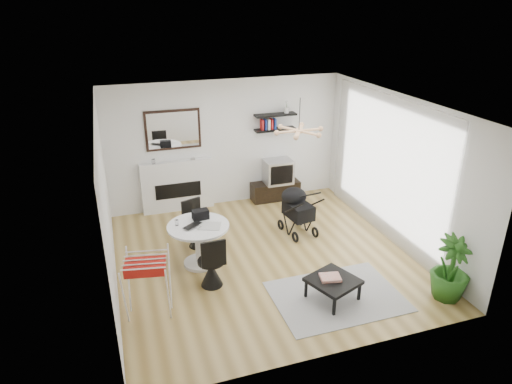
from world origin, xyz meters
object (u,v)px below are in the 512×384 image
object	(u,v)px
fireplace	(177,180)
coffee_table	(333,281)
stroller	(297,212)
crt_tv	(278,171)
potted_plant	(451,268)
tv_console	(275,191)
dining_table	(199,239)
drying_rack	(148,286)

from	to	relation	value
fireplace	coffee_table	world-z (taller)	fireplace
coffee_table	stroller	bearing A→B (deg)	81.44
crt_tv	potted_plant	xyz separation A→B (m)	(1.15, -4.24, -0.16)
tv_console	stroller	world-z (taller)	stroller
tv_console	potted_plant	xyz separation A→B (m)	(1.19, -4.25, 0.30)
coffee_table	fireplace	bearing A→B (deg)	113.42
tv_console	fireplace	bearing A→B (deg)	176.73
dining_table	stroller	bearing A→B (deg)	16.03
fireplace	tv_console	bearing A→B (deg)	-3.27
tv_console	crt_tv	distance (m)	0.47
stroller	coffee_table	distance (m)	2.19
crt_tv	drying_rack	xyz separation A→B (m)	(-3.18, -3.26, -0.18)
fireplace	drying_rack	bearing A→B (deg)	-106.02
dining_table	coffee_table	xyz separation A→B (m)	(1.70, -1.58, -0.18)
fireplace	dining_table	xyz separation A→B (m)	(-0.02, -2.29, -0.19)
stroller	potted_plant	distance (m)	2.98
fireplace	stroller	bearing A→B (deg)	-40.47
coffee_table	dining_table	bearing A→B (deg)	137.01
fireplace	dining_table	bearing A→B (deg)	-90.48
crt_tv	stroller	world-z (taller)	stroller
crt_tv	stroller	distance (m)	1.61
dining_table	potted_plant	world-z (taller)	potted_plant
dining_table	potted_plant	distance (m)	3.96
potted_plant	fireplace	bearing A→B (deg)	127.47
tv_console	stroller	distance (m)	1.61
stroller	potted_plant	world-z (taller)	potted_plant
drying_rack	crt_tv	bearing A→B (deg)	56.53
fireplace	drying_rack	xyz separation A→B (m)	(-0.97, -3.39, -0.19)
crt_tv	dining_table	world-z (taller)	crt_tv
tv_console	coffee_table	bearing A→B (deg)	-97.31
crt_tv	coffee_table	distance (m)	3.80
stroller	dining_table	bearing A→B (deg)	-171.95
dining_table	drying_rack	world-z (taller)	drying_rack
drying_rack	coffee_table	size ratio (longest dim) A/B	1.11
stroller	coffee_table	xyz separation A→B (m)	(-0.33, -2.16, -0.11)
tv_console	potted_plant	distance (m)	4.42
crt_tv	drying_rack	distance (m)	4.56
tv_console	potted_plant	world-z (taller)	potted_plant
crt_tv	stroller	xyz separation A→B (m)	(-0.20, -1.58, -0.25)
fireplace	crt_tv	world-z (taller)	fireplace
dining_table	stroller	xyz separation A→B (m)	(2.02, 0.58, -0.08)
tv_console	drying_rack	xyz separation A→B (m)	(-3.13, -3.27, 0.29)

